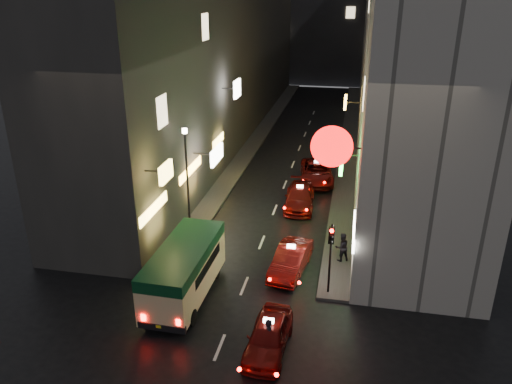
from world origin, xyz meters
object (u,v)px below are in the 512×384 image
Objects in this scene: pedestrian_crossing at (269,334)px; traffic_light at (331,245)px; minibus at (184,266)px; taxi_near at (268,334)px; lamp_post at (187,175)px.

traffic_light is (2.01, 4.35, 1.82)m from pedestrian_crossing.
minibus is 6.68m from traffic_light.
pedestrian_crossing is (0.06, -0.15, 0.11)m from taxi_near.
lamp_post is at bearing 125.10° from taxi_near.
taxi_near is 11.07m from lamp_post.
lamp_post is at bearing 106.48° from minibus.
minibus reaches higher than taxi_near.
lamp_post reaches higher than traffic_light.
minibus is 5.27m from taxi_near.
lamp_post is at bearing 151.09° from traffic_light.
minibus is at bearing -167.75° from traffic_light.
pedestrian_crossing reaches higher than taxi_near.
lamp_post is at bearing 13.76° from pedestrian_crossing.
taxi_near is at bearing 0.95° from pedestrian_crossing.
minibus reaches higher than pedestrian_crossing.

